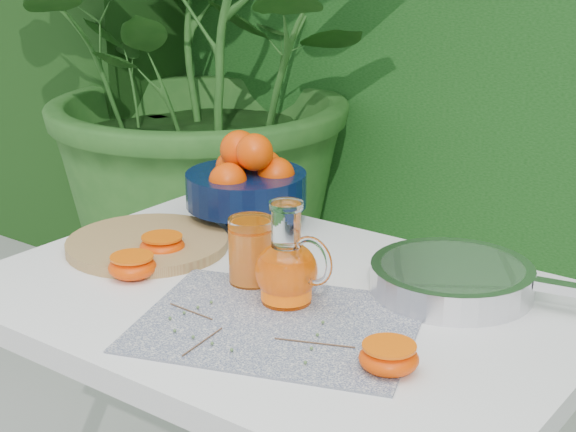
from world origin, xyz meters
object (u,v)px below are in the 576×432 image
Objects in this scene: cutting_board at (147,244)px; juice_pitcher at (287,268)px; saute_pan at (454,278)px; white_table at (281,338)px; fruit_bowl at (247,181)px.

juice_pitcher is at bearing -6.79° from cutting_board.
saute_pan is (0.56, 0.16, 0.02)m from cutting_board.
cutting_board is at bearing -164.38° from saute_pan.
white_table is 0.34m from cutting_board.
saute_pan is (0.20, 0.20, -0.03)m from juice_pitcher.
juice_pitcher reaches higher than white_table.
white_table is 5.97× the size of juice_pitcher.
white_table is 2.05× the size of saute_pan.
saute_pan is at bearing -8.35° from fruit_bowl.
fruit_bowl reaches higher than cutting_board.
fruit_bowl reaches higher than juice_pitcher.
juice_pitcher reaches higher than saute_pan.
fruit_bowl reaches higher than white_table.
saute_pan is at bearing 15.62° from cutting_board.
juice_pitcher reaches higher than cutting_board.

